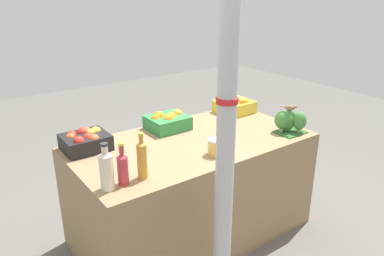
{
  "coord_description": "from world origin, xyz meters",
  "views": [
    {
      "loc": [
        -1.5,
        -2.07,
        1.87
      ],
      "look_at": [
        0.0,
        0.0,
        0.9
      ],
      "focal_mm": 35.0,
      "sensor_mm": 36.0,
      "label": 1
    }
  ],
  "objects_px": {
    "orange_crate": "(167,121)",
    "sparrow_bird": "(290,108)",
    "juice_bottle_cloudy": "(106,170)",
    "juice_bottle_amber": "(142,159)",
    "carrot_crate": "(235,106)",
    "support_pole": "(226,123)",
    "juice_bottle_ruby": "(123,168)",
    "apple_crate": "(85,140)",
    "pickle_jar": "(216,147)",
    "broccoli_pile": "(289,121)"
  },
  "relations": [
    {
      "from": "orange_crate",
      "to": "sparrow_bird",
      "type": "distance_m",
      "value": 0.96
    },
    {
      "from": "orange_crate",
      "to": "juice_bottle_cloudy",
      "type": "height_order",
      "value": "juice_bottle_cloudy"
    },
    {
      "from": "orange_crate",
      "to": "juice_bottle_amber",
      "type": "relative_size",
      "value": 1.06
    },
    {
      "from": "carrot_crate",
      "to": "sparrow_bird",
      "type": "relative_size",
      "value": 2.5
    },
    {
      "from": "orange_crate",
      "to": "sparrow_bird",
      "type": "height_order",
      "value": "sparrow_bird"
    },
    {
      "from": "support_pole",
      "to": "juice_bottle_ruby",
      "type": "distance_m",
      "value": 0.66
    },
    {
      "from": "juice_bottle_ruby",
      "to": "carrot_crate",
      "type": "bearing_deg",
      "value": 23.25
    },
    {
      "from": "orange_crate",
      "to": "juice_bottle_cloudy",
      "type": "relative_size",
      "value": 1.09
    },
    {
      "from": "support_pole",
      "to": "orange_crate",
      "type": "bearing_deg",
      "value": 74.36
    },
    {
      "from": "juice_bottle_cloudy",
      "to": "juice_bottle_amber",
      "type": "xyz_separation_m",
      "value": [
        0.22,
        0.0,
        0.0
      ]
    },
    {
      "from": "apple_crate",
      "to": "juice_bottle_ruby",
      "type": "xyz_separation_m",
      "value": [
        -0.01,
        -0.61,
        0.04
      ]
    },
    {
      "from": "apple_crate",
      "to": "carrot_crate",
      "type": "xyz_separation_m",
      "value": [
        1.39,
        -0.01,
        -0.01
      ]
    },
    {
      "from": "juice_bottle_cloudy",
      "to": "juice_bottle_ruby",
      "type": "xyz_separation_m",
      "value": [
        0.1,
        0.0,
        -0.01
      ]
    },
    {
      "from": "apple_crate",
      "to": "sparrow_bird",
      "type": "bearing_deg",
      "value": -24.34
    },
    {
      "from": "orange_crate",
      "to": "pickle_jar",
      "type": "distance_m",
      "value": 0.6
    },
    {
      "from": "juice_bottle_cloudy",
      "to": "juice_bottle_amber",
      "type": "relative_size",
      "value": 0.97
    },
    {
      "from": "broccoli_pile",
      "to": "juice_bottle_ruby",
      "type": "bearing_deg",
      "value": 179.87
    },
    {
      "from": "juice_bottle_amber",
      "to": "pickle_jar",
      "type": "distance_m",
      "value": 0.57
    },
    {
      "from": "support_pole",
      "to": "sparrow_bird",
      "type": "bearing_deg",
      "value": 22.03
    },
    {
      "from": "carrot_crate",
      "to": "juice_bottle_cloudy",
      "type": "bearing_deg",
      "value": -158.12
    },
    {
      "from": "broccoli_pile",
      "to": "juice_bottle_ruby",
      "type": "height_order",
      "value": "juice_bottle_ruby"
    },
    {
      "from": "pickle_jar",
      "to": "sparrow_bird",
      "type": "distance_m",
      "value": 0.73
    },
    {
      "from": "carrot_crate",
      "to": "broccoli_pile",
      "type": "distance_m",
      "value": 0.61
    },
    {
      "from": "broccoli_pile",
      "to": "sparrow_bird",
      "type": "xyz_separation_m",
      "value": [
        -0.02,
        -0.02,
        0.11
      ]
    },
    {
      "from": "orange_crate",
      "to": "broccoli_pile",
      "type": "xyz_separation_m",
      "value": [
        0.73,
        -0.61,
        0.03
      ]
    },
    {
      "from": "apple_crate",
      "to": "carrot_crate",
      "type": "bearing_deg",
      "value": -0.25
    },
    {
      "from": "sparrow_bird",
      "to": "juice_bottle_cloudy",
      "type": "bearing_deg",
      "value": -121.22
    },
    {
      "from": "carrot_crate",
      "to": "juice_bottle_amber",
      "type": "bearing_deg",
      "value": -154.72
    },
    {
      "from": "apple_crate",
      "to": "broccoli_pile",
      "type": "distance_m",
      "value": 1.53
    },
    {
      "from": "carrot_crate",
      "to": "broccoli_pile",
      "type": "height_order",
      "value": "broccoli_pile"
    },
    {
      "from": "support_pole",
      "to": "juice_bottle_ruby",
      "type": "xyz_separation_m",
      "value": [
        -0.39,
        0.43,
        -0.31
      ]
    },
    {
      "from": "juice_bottle_cloudy",
      "to": "pickle_jar",
      "type": "distance_m",
      "value": 0.79
    },
    {
      "from": "orange_crate",
      "to": "apple_crate",
      "type": "bearing_deg",
      "value": 179.81
    },
    {
      "from": "support_pole",
      "to": "carrot_crate",
      "type": "distance_m",
      "value": 1.48
    },
    {
      "from": "broccoli_pile",
      "to": "pickle_jar",
      "type": "distance_m",
      "value": 0.73
    },
    {
      "from": "broccoli_pile",
      "to": "support_pole",
      "type": "bearing_deg",
      "value": -157.47
    },
    {
      "from": "carrot_crate",
      "to": "juice_bottle_ruby",
      "type": "height_order",
      "value": "juice_bottle_ruby"
    },
    {
      "from": "support_pole",
      "to": "juice_bottle_ruby",
      "type": "bearing_deg",
      "value": 132.77
    },
    {
      "from": "pickle_jar",
      "to": "juice_bottle_cloudy",
      "type": "bearing_deg",
      "value": -179.85
    },
    {
      "from": "apple_crate",
      "to": "orange_crate",
      "type": "height_order",
      "value": "same"
    },
    {
      "from": "apple_crate",
      "to": "juice_bottle_ruby",
      "type": "distance_m",
      "value": 0.61
    },
    {
      "from": "support_pole",
      "to": "juice_bottle_ruby",
      "type": "relative_size",
      "value": 9.45
    },
    {
      "from": "juice_bottle_ruby",
      "to": "sparrow_bird",
      "type": "bearing_deg",
      "value": -0.83
    },
    {
      "from": "support_pole",
      "to": "carrot_crate",
      "type": "xyz_separation_m",
      "value": [
        1.01,
        1.03,
        -0.36
      ]
    },
    {
      "from": "support_pole",
      "to": "orange_crate",
      "type": "height_order",
      "value": "support_pole"
    },
    {
      "from": "broccoli_pile",
      "to": "juice_bottle_cloudy",
      "type": "height_order",
      "value": "juice_bottle_cloudy"
    },
    {
      "from": "broccoli_pile",
      "to": "juice_bottle_amber",
      "type": "relative_size",
      "value": 0.76
    },
    {
      "from": "support_pole",
      "to": "carrot_crate",
      "type": "relative_size",
      "value": 7.95
    },
    {
      "from": "broccoli_pile",
      "to": "juice_bottle_cloudy",
      "type": "bearing_deg",
      "value": 179.88
    },
    {
      "from": "apple_crate",
      "to": "orange_crate",
      "type": "xyz_separation_m",
      "value": [
        0.67,
        -0.0,
        -0.0
      ]
    }
  ]
}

